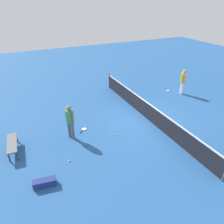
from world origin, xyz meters
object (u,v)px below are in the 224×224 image
tennis_ball_near_player (114,135)px  courtside_bench (12,144)px  tennis_ball_by_net (69,161)px  tennis_ball_midcourt (104,127)px  player_far_side (183,80)px  player_near_side (70,119)px  tennis_racket_far_player (167,90)px  equipment_bag (44,183)px  tennis_racket_near_player (84,129)px

tennis_ball_near_player → courtside_bench: bearing=-100.2°
tennis_ball_by_net → tennis_ball_midcourt: bearing=127.2°
player_far_side → player_near_side: bearing=-77.7°
tennis_racket_far_player → courtside_bench: (2.58, -10.37, 0.40)m
player_near_side → equipment_bag: bearing=-34.7°
tennis_racket_far_player → tennis_ball_midcourt: size_ratio=9.20×
player_near_side → tennis_racket_near_player: (-0.40, 0.74, -1.00)m
tennis_racket_near_player → player_near_side: bearing=-61.7°
tennis_ball_by_net → tennis_ball_midcourt: same height
player_far_side → courtside_bench: (1.76, -10.88, -0.59)m
tennis_racket_far_player → tennis_ball_midcourt: (2.51, -6.06, 0.02)m
equipment_bag → tennis_racket_near_player: bearing=139.5°
courtside_bench → tennis_ball_by_net: bearing=50.2°
courtside_bench → equipment_bag: courtside_bench is taller
tennis_ball_midcourt → equipment_bag: 4.31m
tennis_racket_near_player → equipment_bag: bearing=-40.5°
tennis_ball_near_player → tennis_ball_by_net: size_ratio=1.00×
tennis_racket_near_player → tennis_ball_midcourt: 1.02m
tennis_ball_near_player → courtside_bench: courtside_bench is taller
tennis_ball_near_player → tennis_ball_by_net: 2.61m
tennis_ball_by_net → equipment_bag: 1.44m
tennis_ball_near_player → tennis_ball_midcourt: 0.88m
courtside_bench → tennis_ball_midcourt: bearing=90.8°
tennis_ball_midcourt → player_far_side: bearing=104.5°
tennis_racket_far_player → courtside_bench: bearing=-76.0°
tennis_racket_far_player → tennis_ball_near_player: size_ratio=9.20×
player_near_side → tennis_ball_by_net: player_near_side is taller
tennis_ball_by_net → courtside_bench: (-1.67, -2.01, 0.38)m
player_far_side → tennis_ball_midcourt: player_far_side is taller
tennis_ball_by_net → courtside_bench: size_ratio=0.04×
player_far_side → tennis_racket_near_player: 7.76m
tennis_ball_midcourt → courtside_bench: size_ratio=0.04×
tennis_racket_far_player → tennis_ball_by_net: bearing=-63.0°
tennis_ball_by_net → tennis_ball_midcourt: (-1.74, 2.29, 0.00)m
tennis_ball_near_player → tennis_racket_far_player: bearing=119.8°
tennis_racket_far_player → equipment_bag: (5.11, -9.51, 0.13)m
tennis_ball_midcourt → equipment_bag: (2.60, -3.44, 0.11)m
tennis_racket_near_player → tennis_ball_by_net: 2.41m
tennis_ball_near_player → equipment_bag: size_ratio=0.08×
tennis_racket_near_player → courtside_bench: bearing=-84.0°
tennis_ball_midcourt → equipment_bag: size_ratio=0.08×
tennis_racket_near_player → tennis_racket_far_player: (-2.23, 7.05, 0.00)m
player_far_side → tennis_ball_midcourt: (1.70, -6.58, -0.98)m
tennis_racket_near_player → tennis_racket_far_player: 7.39m
player_near_side → tennis_racket_near_player: 1.30m
tennis_ball_near_player → tennis_ball_by_net: (0.87, -2.46, 0.00)m
player_far_side → courtside_bench: 11.04m
tennis_ball_midcourt → tennis_ball_by_net: bearing=-52.8°
courtside_bench → equipment_bag: 2.69m
tennis_racket_near_player → tennis_ball_midcourt: (0.29, 0.98, 0.02)m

